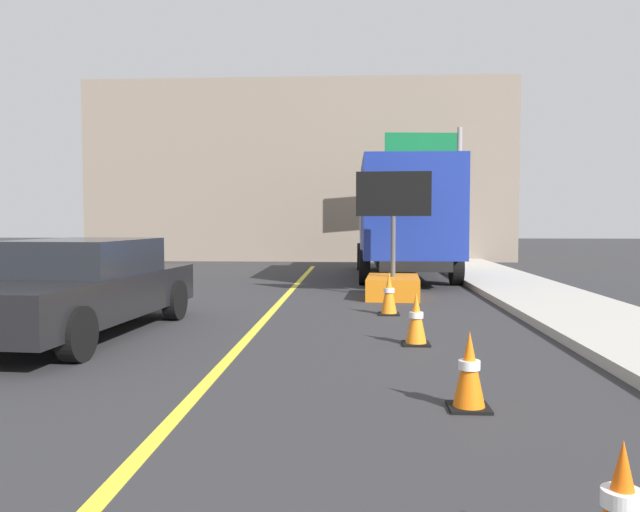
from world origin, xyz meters
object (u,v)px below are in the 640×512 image
at_px(traffic_cone_mid_lane, 469,371).
at_px(traffic_cone_curbside, 389,294).
at_px(traffic_cone_near_sign, 622,509).
at_px(arrow_board_trailer, 393,275).
at_px(highway_guide_sign, 438,171).
at_px(pickup_car, 79,287).
at_px(box_truck, 404,216).
at_px(traffic_cone_far_lane, 416,319).

xyz_separation_m(traffic_cone_mid_lane, traffic_cone_curbside, (-0.41, 5.55, 0.03)).
bearing_deg(traffic_cone_near_sign, arrow_board_trailer, 92.31).
height_order(highway_guide_sign, traffic_cone_mid_lane, highway_guide_sign).
distance_m(traffic_cone_near_sign, traffic_cone_curbside, 8.17).
distance_m(pickup_car, highway_guide_sign, 16.05).
xyz_separation_m(arrow_board_trailer, highway_guide_sign, (2.15, 9.47, 2.94)).
bearing_deg(highway_guide_sign, pickup_car, -116.04).
bearing_deg(pickup_car, traffic_cone_mid_lane, -33.71).
distance_m(box_truck, traffic_cone_curbside, 7.42).
height_order(pickup_car, traffic_cone_mid_lane, pickup_car).
relative_size(box_truck, traffic_cone_curbside, 9.94).
bearing_deg(traffic_cone_curbside, arrow_board_trailer, 85.04).
distance_m(highway_guide_sign, traffic_cone_mid_lane, 17.91).
relative_size(arrow_board_trailer, pickup_car, 0.55).
bearing_deg(traffic_cone_far_lane, traffic_cone_curbside, 94.66).
height_order(traffic_cone_near_sign, traffic_cone_mid_lane, traffic_cone_mid_lane).
relative_size(arrow_board_trailer, traffic_cone_mid_lane, 3.89).
bearing_deg(traffic_cone_near_sign, highway_guide_sign, 85.12).
xyz_separation_m(traffic_cone_near_sign, traffic_cone_curbside, (-0.65, 8.14, 0.06)).
relative_size(pickup_car, highway_guide_sign, 0.99).
bearing_deg(box_truck, traffic_cone_near_sign, -90.59).
relative_size(highway_guide_sign, traffic_cone_far_lane, 7.09).
relative_size(highway_guide_sign, traffic_cone_near_sign, 7.72).
relative_size(box_truck, traffic_cone_near_sign, 11.69).
distance_m(traffic_cone_mid_lane, traffic_cone_curbside, 5.57).
xyz_separation_m(highway_guide_sign, traffic_cone_near_sign, (-1.72, -20.13, -3.10)).
bearing_deg(box_truck, traffic_cone_mid_lane, -91.79).
relative_size(traffic_cone_mid_lane, traffic_cone_curbside, 0.91).
bearing_deg(traffic_cone_near_sign, traffic_cone_far_lane, 94.49).
xyz_separation_m(box_truck, highway_guide_sign, (1.56, 4.74, 1.64)).
relative_size(box_truck, highway_guide_sign, 1.51).
xyz_separation_m(arrow_board_trailer, traffic_cone_far_lane, (0.00, -5.19, -0.13)).
bearing_deg(highway_guide_sign, box_truck, -108.19).
height_order(arrow_board_trailer, traffic_cone_curbside, arrow_board_trailer).
relative_size(traffic_cone_near_sign, traffic_cone_mid_lane, 0.93).
bearing_deg(arrow_board_trailer, highway_guide_sign, 77.23).
bearing_deg(traffic_cone_mid_lane, pickup_car, 146.29).
distance_m(highway_guide_sign, traffic_cone_far_lane, 15.14).
bearing_deg(traffic_cone_far_lane, arrow_board_trailer, 90.01).
xyz_separation_m(traffic_cone_mid_lane, traffic_cone_far_lane, (-0.19, 2.87, 0.01)).
bearing_deg(box_truck, pickup_car, -119.63).
relative_size(traffic_cone_mid_lane, traffic_cone_far_lane, 0.98).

